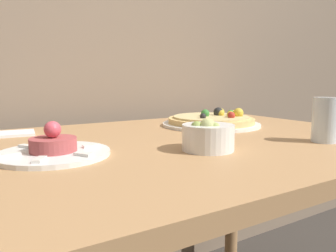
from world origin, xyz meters
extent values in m
cube|color=#AD7F51|center=(0.00, 0.44, 0.73)|extent=(1.21, 0.88, 0.03)
cylinder|color=#AD7F51|center=(0.55, 0.82, 0.36)|extent=(0.06, 0.06, 0.72)
cylinder|color=white|center=(0.22, 0.60, 0.76)|extent=(0.34, 0.34, 0.01)
cylinder|color=#DBB26B|center=(0.22, 0.60, 0.77)|extent=(0.30, 0.30, 0.02)
cylinder|color=#E0C684|center=(0.22, 0.60, 0.78)|extent=(0.27, 0.27, 0.01)
sphere|color=black|center=(0.27, 0.61, 0.80)|extent=(0.04, 0.04, 0.04)
sphere|color=gold|center=(0.27, 0.61, 0.80)|extent=(0.03, 0.03, 0.03)
sphere|color=#B22D23|center=(0.25, 0.52, 0.79)|extent=(0.03, 0.03, 0.03)
sphere|color=#387F33|center=(0.30, 0.58, 0.79)|extent=(0.02, 0.02, 0.02)
sphere|color=black|center=(0.16, 0.56, 0.79)|extent=(0.02, 0.02, 0.02)
sphere|color=gold|center=(0.32, 0.59, 0.79)|extent=(0.02, 0.02, 0.02)
sphere|color=gold|center=(0.31, 0.55, 0.80)|extent=(0.04, 0.04, 0.04)
sphere|color=gold|center=(0.27, 0.55, 0.79)|extent=(0.02, 0.02, 0.02)
sphere|color=#387F33|center=(0.20, 0.61, 0.80)|extent=(0.03, 0.03, 0.03)
sphere|color=gold|center=(0.27, 0.60, 0.79)|extent=(0.02, 0.02, 0.02)
cylinder|color=white|center=(-0.36, 0.41, 0.76)|extent=(0.24, 0.24, 0.01)
cylinder|color=#A84747|center=(-0.36, 0.41, 0.78)|extent=(0.10, 0.10, 0.03)
sphere|color=#DB4C5B|center=(-0.36, 0.41, 0.81)|extent=(0.04, 0.04, 0.04)
cube|color=white|center=(-0.27, 0.41, 0.77)|extent=(0.04, 0.02, 0.01)
cube|color=white|center=(-0.31, 0.49, 0.77)|extent=(0.03, 0.04, 0.01)
cube|color=white|center=(-0.40, 0.49, 0.77)|extent=(0.03, 0.04, 0.01)
cube|color=white|center=(-0.44, 0.41, 0.77)|extent=(0.04, 0.02, 0.01)
cube|color=white|center=(-0.40, 0.34, 0.77)|extent=(0.03, 0.04, 0.01)
cube|color=white|center=(-0.31, 0.34, 0.77)|extent=(0.03, 0.04, 0.01)
cylinder|color=white|center=(-0.04, 0.28, 0.78)|extent=(0.12, 0.12, 0.06)
sphere|color=#8EA34C|center=(-0.07, 0.29, 0.81)|extent=(0.03, 0.03, 0.03)
sphere|color=#A3B25B|center=(-0.04, 0.26, 0.81)|extent=(0.03, 0.03, 0.03)
sphere|color=#B7BC70|center=(-0.05, 0.28, 0.81)|extent=(0.04, 0.04, 0.04)
sphere|color=#A3B25B|center=(-0.04, 0.29, 0.81)|extent=(0.03, 0.03, 0.03)
cylinder|color=silver|center=(0.28, 0.20, 0.81)|extent=(0.06, 0.06, 0.12)
cube|color=white|center=(-0.42, 0.75, 0.76)|extent=(0.18, 0.12, 0.01)
camera|label=1|loc=(-0.51, -0.30, 0.91)|focal=35.00mm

